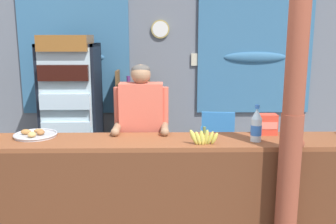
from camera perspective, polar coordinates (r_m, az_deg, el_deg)
ground_plane at (r=4.30m, az=-2.13°, el=-13.58°), size 7.63×7.63×0.00m
back_wall_curtained at (r=5.70m, az=-1.63°, el=6.30°), size 5.68×0.22×2.50m
stall_counter at (r=3.38m, az=-1.59°, el=-10.34°), size 4.17×0.50×0.91m
timber_post at (r=3.14m, az=18.22°, el=-1.19°), size 0.20×0.18×2.44m
drink_fridge at (r=5.27m, az=-14.48°, el=2.24°), size 0.75×0.71×1.82m
bottle_shelf_rack at (r=5.52m, az=-5.19°, el=-0.35°), size 0.48×0.28×1.32m
plastic_lawn_chair at (r=5.04m, az=7.43°, el=-3.82°), size 0.49×0.49×0.86m
shopkeeper at (r=3.74m, az=-4.02°, el=-1.60°), size 0.54×0.42×1.55m
soda_bottle_water at (r=3.38m, az=13.15°, el=-2.05°), size 0.10×0.10×0.32m
snack_box_crackers at (r=3.65m, az=14.72°, el=-1.80°), size 0.17×0.12×0.19m
pastry_tray at (r=3.67m, az=-19.36°, el=-3.21°), size 0.39×0.39×0.07m
banana_bunch at (r=3.23m, az=5.37°, el=-3.86°), size 0.27×0.05×0.16m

